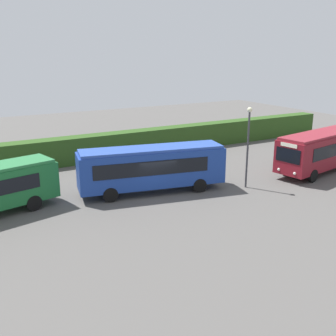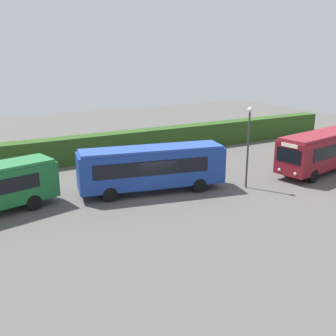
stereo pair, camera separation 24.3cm
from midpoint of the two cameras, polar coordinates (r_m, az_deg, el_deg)
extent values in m
plane|color=#514F4C|center=(28.48, -1.78, -3.69)|extent=(83.27, 83.27, 0.00)
cube|color=black|center=(28.06, -15.83, -0.42)|extent=(0.48, 1.90, 0.95)
cube|color=silver|center=(27.88, -15.94, 0.91)|extent=(0.33, 1.28, 0.28)
cylinder|color=black|center=(28.75, -19.81, -3.42)|extent=(1.04, 0.50, 1.00)
cylinder|color=black|center=(26.85, -17.99, -4.62)|extent=(1.04, 0.50, 1.00)
sphere|color=silver|center=(28.93, -16.23, -2.14)|extent=(0.22, 0.22, 0.22)
sphere|color=silver|center=(27.82, -15.03, -2.78)|extent=(0.22, 0.22, 0.22)
cube|color=navy|center=(28.44, -2.01, 0.06)|extent=(10.45, 4.38, 2.48)
cube|color=#2747A0|center=(28.10, -2.04, 2.69)|extent=(10.11, 4.13, 0.20)
cube|color=black|center=(29.40, -3.20, 1.19)|extent=(7.78, 1.65, 0.99)
cube|color=black|center=(27.17, -1.95, -0.05)|extent=(7.78, 1.65, 0.99)
cube|color=black|center=(30.07, 7.40, 1.41)|extent=(0.43, 1.91, 1.04)
cube|color=silver|center=(29.89, 7.45, 2.82)|extent=(0.30, 1.28, 0.28)
cylinder|color=black|center=(30.73, 3.15, -1.23)|extent=(1.04, 0.48, 1.00)
cylinder|color=black|center=(28.82, 4.66, -2.44)|extent=(1.04, 0.48, 1.00)
cylinder|color=black|center=(29.21, -8.54, -2.32)|extent=(1.04, 0.48, 1.00)
cylinder|color=black|center=(27.18, -7.80, -3.70)|extent=(1.04, 0.48, 1.00)
sphere|color=silver|center=(30.96, 6.85, -0.42)|extent=(0.22, 0.22, 0.22)
sphere|color=silver|center=(29.83, 7.87, -1.09)|extent=(0.22, 0.22, 0.22)
cube|color=maroon|center=(35.34, 20.77, 2.25)|extent=(9.21, 4.04, 2.54)
cube|color=maroon|center=(35.06, 20.99, 4.43)|extent=(8.91, 3.80, 0.20)
cube|color=black|center=(36.17, 19.31, 3.19)|extent=(6.85, 1.24, 1.02)
cube|color=black|center=(31.57, 16.68, 1.64)|extent=(0.40, 2.07, 1.07)
cube|color=silver|center=(31.39, 16.79, 3.03)|extent=(0.28, 1.39, 0.28)
cylinder|color=black|center=(32.78, 19.84, -1.07)|extent=(1.03, 0.45, 1.00)
cylinder|color=black|center=(33.98, 16.48, -0.18)|extent=(1.03, 0.45, 1.00)
cylinder|color=black|center=(38.55, 21.18, 1.27)|extent=(1.03, 0.45, 1.00)
sphere|color=silver|center=(31.50, 17.53, -0.78)|extent=(0.22, 0.22, 0.22)
sphere|color=silver|center=(32.25, 15.47, -0.23)|extent=(0.22, 0.22, 0.22)
cube|color=#2A4B1B|center=(37.60, -9.34, 2.88)|extent=(53.64, 1.66, 2.37)
cylinder|color=#38383D|center=(29.69, 11.30, 2.36)|extent=(0.14, 0.14, 5.49)
sphere|color=beige|center=(29.15, 11.62, 7.96)|extent=(0.36, 0.36, 0.36)
camera|label=1|loc=(0.12, -89.76, 0.07)|focal=43.67mm
camera|label=2|loc=(0.12, 90.24, -0.07)|focal=43.67mm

